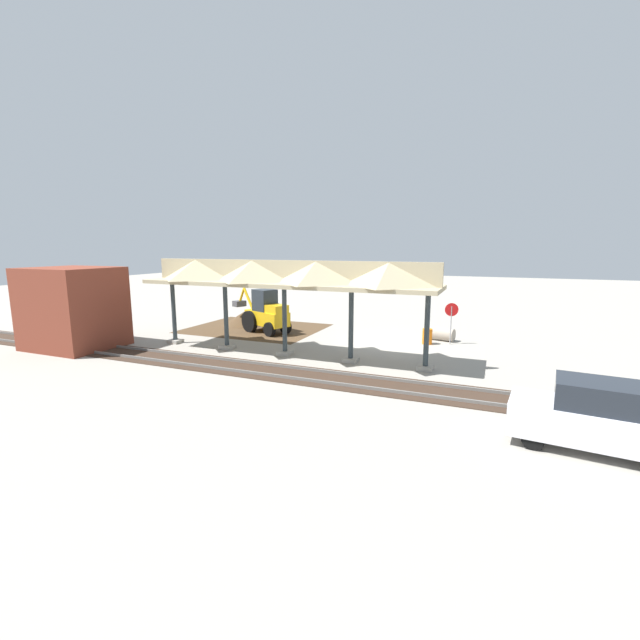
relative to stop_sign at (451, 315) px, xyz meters
name	(u,v)px	position (x,y,z in m)	size (l,w,h in m)	color
ground_plane	(388,343)	(3.37, 1.03, -1.73)	(120.00, 120.00, 0.00)	gray
dirt_work_zone	(255,328)	(12.87, 0.22, -1.72)	(8.86, 7.00, 0.01)	#4C3823
platform_canopy	(284,275)	(7.68, 5.86, 2.44)	(15.59, 3.20, 4.90)	#9E998E
rail_tracks	(344,380)	(3.37, 8.80, -1.70)	(60.00, 2.58, 0.15)	slate
stop_sign	(451,315)	(0.00, 0.00, 0.00)	(0.74, 0.25, 2.40)	gray
backhoe	(266,313)	(11.57, 1.04, -0.46)	(5.07, 3.07, 2.82)	#EAB214
dirt_mound	(245,325)	(14.30, -0.67, -1.73)	(6.20, 6.20, 1.93)	#4C3823
concrete_pipe	(441,334)	(0.61, -0.85, -1.35)	(1.65, 1.09, 0.77)	#9E9384
brick_utility_building	(73,308)	(19.27, 8.80, 0.49)	(4.46, 3.86, 4.45)	brown
distant_parked_car	(595,416)	(-5.03, 11.99, -0.74)	(4.37, 2.20, 1.98)	silver
traffic_barrel	(427,336)	(1.23, 0.50, -1.28)	(0.56, 0.56, 0.90)	orange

